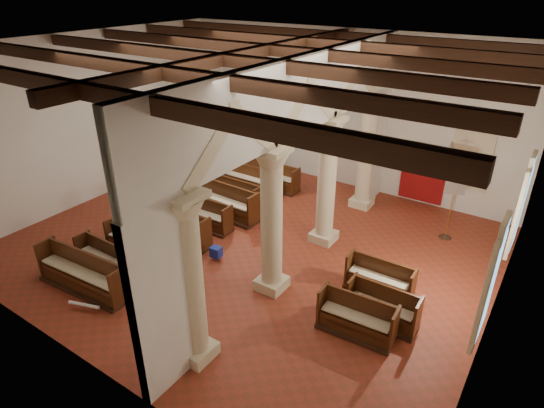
{
  "coord_description": "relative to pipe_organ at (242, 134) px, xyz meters",
  "views": [
    {
      "loc": [
        7.43,
        -9.88,
        7.65
      ],
      "look_at": [
        0.47,
        0.5,
        1.36
      ],
      "focal_mm": 30.0,
      "sensor_mm": 36.0,
      "label": 1
    }
  ],
  "objects": [
    {
      "name": "dossal_curtain",
      "position": [
        8.0,
        0.42,
        -0.21
      ],
      "size": [
        1.8,
        0.07,
        2.17
      ],
      "color": "maroon",
      "rests_on": "floor"
    },
    {
      "name": "nave_pew_8",
      "position": [
        2.33,
        -1.49,
        -1.03
      ],
      "size": [
        2.93,
        0.74,
        1.02
      ],
      "rotation": [
        0.0,
        0.0,
        -0.02
      ],
      "color": "#351D10",
      "rests_on": "floor"
    },
    {
      "name": "nave_pew_1",
      "position": [
        2.37,
        -9.05,
        -1.05
      ],
      "size": [
        2.82,
        0.68,
        0.97
      ],
      "rotation": [
        0.0,
        0.0,
        -0.01
      ],
      "color": "#351D10",
      "rests_on": "floor"
    },
    {
      "name": "aisle_pew_0",
      "position": [
        8.95,
        -7.37,
        -1.03
      ],
      "size": [
        1.88,
        0.78,
        1.02
      ],
      "rotation": [
        0.0,
        0.0,
        0.05
      ],
      "color": "#351D10",
      "rests_on": "floor"
    },
    {
      "name": "wall_left",
      "position": [
        -2.5,
        -5.5,
        1.63
      ],
      "size": [
        0.02,
        12.0,
        6.0
      ],
      "primitive_type": "cube",
      "color": "silver",
      "rests_on": "floor"
    },
    {
      "name": "window_right_b",
      "position": [
        11.48,
        -3.0,
        0.83
      ],
      "size": [
        0.03,
        1.0,
        2.2
      ],
      "primitive_type": "cube",
      "color": "#2E6855",
      "rests_on": "wall_right"
    },
    {
      "name": "aisle_pew_1",
      "position": [
        9.31,
        -6.65,
        -1.04
      ],
      "size": [
        1.76,
        0.67,
        0.99
      ],
      "rotation": [
        0.0,
        0.0,
        0.01
      ],
      "color": "#351D10",
      "rests_on": "floor"
    },
    {
      "name": "nave_pew_3",
      "position": [
        2.08,
        -6.63,
        -1.01
      ],
      "size": [
        3.13,
        0.8,
        1.1
      ],
      "rotation": [
        0.0,
        0.0,
        -0.02
      ],
      "color": "#351D10",
      "rests_on": "floor"
    },
    {
      "name": "floor",
      "position": [
        4.5,
        -5.5,
        -1.37
      ],
      "size": [
        14.0,
        14.0,
        0.0
      ],
      "primitive_type": "plane",
      "color": "maroon",
      "rests_on": "ground"
    },
    {
      "name": "wall_front",
      "position": [
        4.5,
        -11.5,
        1.63
      ],
      "size": [
        14.0,
        0.02,
        6.0
      ],
      "primitive_type": "cube",
      "color": "silver",
      "rests_on": "floor"
    },
    {
      "name": "aisle_pew_2",
      "position": [
        8.81,
        -5.59,
        -1.04
      ],
      "size": [
        1.82,
        0.69,
        0.97
      ],
      "rotation": [
        0.0,
        0.0,
        0.02
      ],
      "color": "#351D10",
      "rests_on": "floor"
    },
    {
      "name": "pipe_organ",
      "position": [
        0.0,
        0.0,
        0.0
      ],
      "size": [
        2.1,
        0.85,
        4.4
      ],
      "color": "#351D10",
      "rests_on": "floor"
    },
    {
      "name": "tube_heater_a",
      "position": [
        2.84,
        -10.43,
        -1.21
      ],
      "size": [
        0.85,
        0.36,
        0.09
      ],
      "primitive_type": "cylinder",
      "rotation": [
        0.0,
        1.57,
        0.33
      ],
      "color": "white",
      "rests_on": "floor"
    },
    {
      "name": "hymnal_box_a",
      "position": [
        3.45,
        -9.16,
        -1.1
      ],
      "size": [
        0.4,
        0.35,
        0.35
      ],
      "primitive_type": "cube",
      "rotation": [
        0.0,
        0.0,
        0.21
      ],
      "color": "#16399B",
      "rests_on": "floor"
    },
    {
      "name": "hymnal_box_c",
      "position": [
        4.14,
        -6.77,
        -1.11
      ],
      "size": [
        0.34,
        0.29,
        0.32
      ],
      "primitive_type": "cube",
      "rotation": [
        0.0,
        0.0,
        0.09
      ],
      "color": "#16148D",
      "rests_on": "floor"
    },
    {
      "name": "lectern",
      "position": [
        1.86,
        -0.31,
        -0.8
      ],
      "size": [
        0.56,
        0.56,
        1.37
      ],
      "rotation": [
        0.0,
        0.0,
        0.02
      ],
      "color": "#351E11",
      "rests_on": "floor"
    },
    {
      "name": "nave_pew_6",
      "position": [
        2.15,
        -3.59,
        -1.05
      ],
      "size": [
        2.63,
        0.7,
        0.97
      ],
      "rotation": [
        0.0,
        0.0,
        -0.02
      ],
      "color": "#351D10",
      "rests_on": "floor"
    },
    {
      "name": "ceiling_beams",
      "position": [
        4.5,
        -5.5,
        4.45
      ],
      "size": [
        13.8,
        11.8,
        0.3
      ],
      "primitive_type": null,
      "color": "#351D10",
      "rests_on": "wall_back"
    },
    {
      "name": "nave_pew_2",
      "position": [
        2.25,
        -7.98,
        -1.06
      ],
      "size": [
        2.72,
        0.7,
        0.95
      ],
      "rotation": [
        0.0,
        0.0,
        -0.03
      ],
      "color": "#351D10",
      "rests_on": "floor"
    },
    {
      "name": "hymnal_box_b",
      "position": [
        3.21,
        -7.76,
        -1.11
      ],
      "size": [
        0.39,
        0.36,
        0.31
      ],
      "primitive_type": "cube",
      "rotation": [
        0.0,
        0.0,
        -0.39
      ],
      "color": "navy",
      "rests_on": "floor"
    },
    {
      "name": "nave_pew_5",
      "position": [
        2.31,
        -4.41,
        -0.99
      ],
      "size": [
        3.22,
        0.89,
        1.14
      ],
      "rotation": [
        0.0,
        0.0,
        -0.04
      ],
      "color": "#351D10",
      "rests_on": "floor"
    },
    {
      "name": "ceiling",
      "position": [
        4.5,
        -5.5,
        4.63
      ],
      "size": [
        14.0,
        14.0,
        0.0
      ],
      "primitive_type": "plane",
      "rotation": [
        3.14,
        0.0,
        0.0
      ],
      "color": "#341E11",
      "rests_on": "wall_back"
    },
    {
      "name": "nave_pew_7",
      "position": [
        2.0,
        -2.19,
        -1.05
      ],
      "size": [
        2.47,
        0.65,
        0.96
      ],
      "rotation": [
        0.0,
        0.0,
        -0.01
      ],
      "color": "#351D10",
      "rests_on": "floor"
    },
    {
      "name": "window_right_a",
      "position": [
        11.48,
        -7.0,
        0.83
      ],
      "size": [
        0.03,
        1.0,
        2.2
      ],
      "primitive_type": "cube",
      "color": "#2E6855",
      "rests_on": "wall_right"
    },
    {
      "name": "arcade",
      "position": [
        6.3,
        -5.5,
        2.19
      ],
      "size": [
        0.9,
        11.9,
        6.0
      ],
      "color": "beige",
      "rests_on": "floor"
    },
    {
      "name": "processional_banner",
      "position": [
        9.52,
        -1.63,
        -0.53
      ],
      "size": [
        0.58,
        0.73,
        2.72
      ],
      "rotation": [
        0.0,
        0.0,
        0.43
      ],
      "color": "#351D10",
      "rests_on": "floor"
    },
    {
      "name": "tube_heater_b",
      "position": [
        2.32,
        -8.9,
        -1.21
      ],
      "size": [
        1.0,
        0.38,
        0.1
      ],
      "primitive_type": "cylinder",
      "rotation": [
        0.0,
        1.57,
        0.28
      ],
      "color": "silver",
      "rests_on": "floor"
    },
    {
      "name": "wall_right",
      "position": [
        11.5,
        -5.5,
        1.63
      ],
      "size": [
        0.02,
        12.0,
        6.0
      ],
      "primitive_type": "cube",
      "color": "silver",
      "rests_on": "floor"
    },
    {
      "name": "nave_pew_0",
      "position": [
        2.12,
        -9.88,
        -1.0
      ],
      "size": [
        2.96,
        0.94,
        1.11
      ],
      "rotation": [
        0.0,
        0.0,
        0.07
      ],
      "color": "#351D10",
      "rests_on": "floor"
    },
    {
      "name": "nave_pew_4",
      "position": [
        2.12,
        -5.49,
        -1.04
      ],
      "size": [
        2.89,
        0.77,
        1.0
      ],
      "rotation": [
        0.0,
        0.0,
        0.04
      ],
      "color": "#351D10",
      "rests_on": "floor"
    },
    {
      "name": "wall_back",
      "position": [
        4.5,
        0.5,
        1.63
      ],
      "size": [
        14.0,
        0.02,
        6.0
      ],
      "primitive_type": "cube",
      "color": "silver",
      "rests_on": "floor"
    },
    {
      "name": "window_back",
      "position": [
        9.5,
        0.48,
        0.83
      ],
      "size": [
        1.0,
        0.03,
        2.2
      ],
      "primitive_type": "cube",
      "color": "#2E6855",
      "rests_on": "wall_back"
    }
  ]
}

